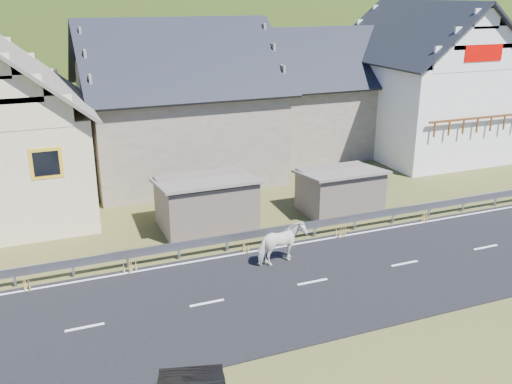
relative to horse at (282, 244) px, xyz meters
name	(u,v)px	position (x,y,z in m)	size (l,w,h in m)	color
ground	(312,283)	(0.41, -1.84, -0.85)	(160.00, 160.00, 0.00)	#3E441C
road	(312,282)	(0.41, -1.84, -0.83)	(60.00, 7.00, 0.04)	black
lane_markings	(312,282)	(0.41, -1.84, -0.80)	(60.00, 6.60, 0.01)	silver
guardrail	(272,231)	(0.41, 1.84, -0.28)	(28.10, 0.09, 0.75)	#93969B
shed_left	(206,204)	(-1.59, 4.66, 0.25)	(4.30, 3.30, 2.40)	#726257
shed_right	(340,191)	(4.91, 4.16, 0.15)	(3.80, 2.90, 2.20)	#726257
house_cream	(2,121)	(-9.59, 10.16, 3.51)	(7.80, 9.80, 8.30)	#F9E4B5
house_stone_a	(176,93)	(-0.59, 13.16, 3.79)	(10.80, 9.80, 8.90)	gray
house_stone_b	(318,85)	(9.41, 15.16, 3.39)	(9.80, 8.80, 8.10)	gray
house_white	(423,74)	(15.41, 12.16, 4.21)	(8.80, 10.80, 9.70)	white
mountain	(72,90)	(5.41, 178.16, -20.85)	(440.00, 280.00, 260.00)	#1F3B11
horse	(282,244)	(0.00, 0.00, 0.00)	(1.91, 0.87, 1.61)	white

